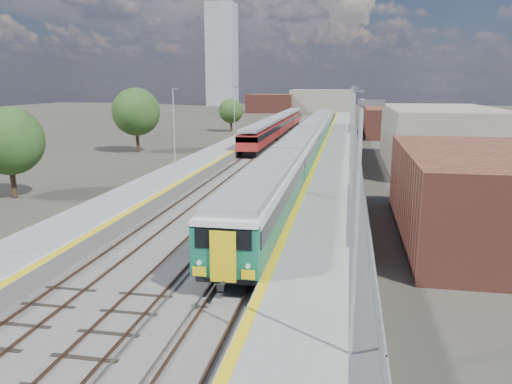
# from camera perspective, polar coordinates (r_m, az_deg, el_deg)

# --- Properties ---
(ground) EXTENTS (320.00, 320.00, 0.00)m
(ground) POSITION_cam_1_polar(r_m,az_deg,el_deg) (62.75, 4.65, 4.10)
(ground) COLOR #47443A
(ground) RESTS_ON ground
(ballast_bed) EXTENTS (10.50, 155.00, 0.06)m
(ballast_bed) POSITION_cam_1_polar(r_m,az_deg,el_deg) (65.46, 2.91, 4.49)
(ballast_bed) COLOR #565451
(ballast_bed) RESTS_ON ground
(tracks) EXTENTS (8.96, 160.00, 0.17)m
(tracks) POSITION_cam_1_polar(r_m,az_deg,el_deg) (67.02, 3.61, 4.73)
(tracks) COLOR #4C3323
(tracks) RESTS_ON ground
(platform_right) EXTENTS (4.70, 155.00, 8.52)m
(platform_right) POSITION_cam_1_polar(r_m,az_deg,el_deg) (64.83, 9.55, 4.71)
(platform_right) COLOR slate
(platform_right) RESTS_ON ground
(platform_left) EXTENTS (4.30, 155.00, 8.52)m
(platform_left) POSITION_cam_1_polar(r_m,az_deg,el_deg) (66.61, -2.91, 5.05)
(platform_left) COLOR slate
(platform_left) RESTS_ON ground
(buildings) EXTENTS (72.00, 185.50, 40.00)m
(buildings) POSITION_cam_1_polar(r_m,az_deg,el_deg) (152.37, 1.30, 12.98)
(buildings) COLOR brown
(buildings) RESTS_ON ground
(green_train) EXTENTS (2.94, 81.70, 3.23)m
(green_train) POSITION_cam_1_polar(r_m,az_deg,el_deg) (59.97, 5.88, 5.89)
(green_train) COLOR black
(green_train) RESTS_ON ground
(red_train) EXTENTS (2.70, 54.78, 3.41)m
(red_train) POSITION_cam_1_polar(r_m,az_deg,el_deg) (85.96, 2.60, 7.69)
(red_train) COLOR black
(red_train) RESTS_ON ground
(tree_a) EXTENTS (5.32, 5.32, 7.21)m
(tree_a) POSITION_cam_1_polar(r_m,az_deg,el_deg) (43.40, -26.40, 5.24)
(tree_a) COLOR #382619
(tree_a) RESTS_ON ground
(tree_b) EXTENTS (6.20, 6.20, 8.40)m
(tree_b) POSITION_cam_1_polar(r_m,az_deg,el_deg) (67.47, -13.54, 8.89)
(tree_b) COLOR #382619
(tree_b) RESTS_ON ground
(tree_c) EXTENTS (4.54, 4.54, 6.16)m
(tree_c) POSITION_cam_1_polar(r_m,az_deg,el_deg) (94.63, -2.88, 9.24)
(tree_c) COLOR #382619
(tree_c) RESTS_ON ground
(tree_d) EXTENTS (3.90, 3.90, 5.29)m
(tree_d) POSITION_cam_1_polar(r_m,az_deg,el_deg) (84.97, 23.21, 7.55)
(tree_d) COLOR #382619
(tree_d) RESTS_ON ground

